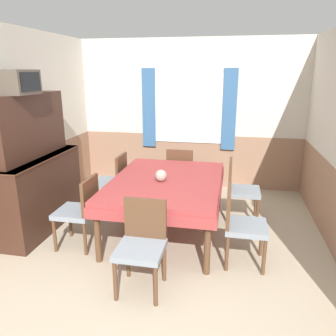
# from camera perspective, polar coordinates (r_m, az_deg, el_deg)

# --- Properties ---
(ground_plane) EXTENTS (16.00, 16.00, 0.00)m
(ground_plane) POSITION_cam_1_polar(r_m,az_deg,el_deg) (3.04, -6.67, -25.95)
(ground_plane) COLOR tan
(wall_back) EXTENTS (4.32, 0.09, 2.60)m
(wall_back) POSITION_cam_1_polar(r_m,az_deg,el_deg) (5.90, 3.90, 9.24)
(wall_back) COLOR silver
(wall_back) RESTS_ON ground_plane
(wall_left) EXTENTS (0.05, 4.06, 2.60)m
(wall_left) POSITION_cam_1_polar(r_m,az_deg,el_deg) (4.86, -23.29, 6.30)
(wall_left) COLOR silver
(wall_left) RESTS_ON ground_plane
(dining_table) EXTENTS (1.39, 1.88, 0.73)m
(dining_table) POSITION_cam_1_polar(r_m,az_deg,el_deg) (4.19, -0.28, -3.25)
(dining_table) COLOR #9E3838
(dining_table) RESTS_ON ground_plane
(chair_right_near) EXTENTS (0.44, 0.44, 0.87)m
(chair_right_near) POSITION_cam_1_polar(r_m,az_deg,el_deg) (3.66, 12.49, -9.23)
(chair_right_near) COLOR brown
(chair_right_near) RESTS_ON ground_plane
(chair_left_near) EXTENTS (0.44, 0.44, 0.87)m
(chair_left_near) POSITION_cam_1_polar(r_m,az_deg,el_deg) (4.04, -15.01, -6.89)
(chair_left_near) COLOR brown
(chair_left_near) RESTS_ON ground_plane
(chair_right_far) EXTENTS (0.44, 0.44, 0.87)m
(chair_right_far) POSITION_cam_1_polar(r_m,az_deg,el_deg) (4.69, 12.30, -3.39)
(chair_right_far) COLOR brown
(chair_right_far) RESTS_ON ground_plane
(chair_head_window) EXTENTS (0.44, 0.44, 0.87)m
(chair_head_window) POSITION_cam_1_polar(r_m,az_deg,el_deg) (5.33, 2.23, -0.59)
(chair_head_window) COLOR brown
(chair_head_window) RESTS_ON ground_plane
(chair_left_far) EXTENTS (0.44, 0.44, 0.87)m
(chair_left_far) POSITION_cam_1_polar(r_m,az_deg,el_deg) (4.99, -9.49, -2.00)
(chair_left_far) COLOR brown
(chair_left_far) RESTS_ON ground_plane
(chair_head_near) EXTENTS (0.44, 0.44, 0.87)m
(chair_head_near) POSITION_cam_1_polar(r_m,az_deg,el_deg) (3.21, -4.55, -12.73)
(chair_head_near) COLOR brown
(chair_head_near) RESTS_ON ground_plane
(sideboard) EXTENTS (0.46, 1.50, 1.79)m
(sideboard) POSITION_cam_1_polar(r_m,az_deg,el_deg) (4.62, -21.86, -1.02)
(sideboard) COLOR #3D2319
(sideboard) RESTS_ON ground_plane
(tv) EXTENTS (0.29, 0.45, 0.28)m
(tv) POSITION_cam_1_polar(r_m,az_deg,el_deg) (4.26, -24.43, 13.46)
(tv) COLOR #51473D
(tv) RESTS_ON sideboard
(vase) EXTENTS (0.15, 0.15, 0.15)m
(vase) POSITION_cam_1_polar(r_m,az_deg,el_deg) (4.06, -1.25, -1.33)
(vase) COLOR #A39989
(vase) RESTS_ON dining_table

